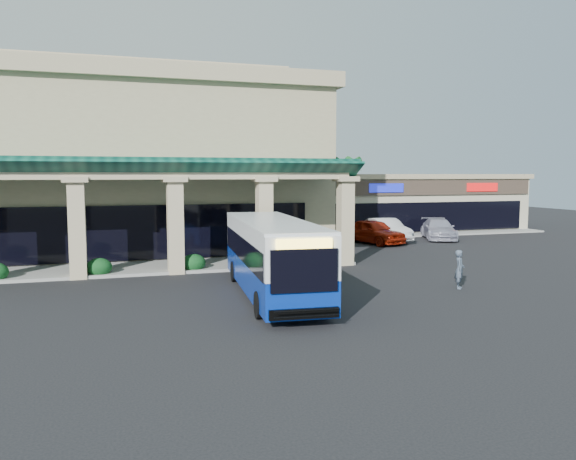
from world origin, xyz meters
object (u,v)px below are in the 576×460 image
object	(u,v)px
transit_bus	(272,258)
pedestrian	(460,269)
car_red	(438,229)
car_white	(386,230)
car_silver	(374,231)

from	to	relation	value
transit_bus	pedestrian	bearing A→B (deg)	-3.02
transit_bus	car_red	bearing A→B (deg)	46.20
transit_bus	car_white	xyz separation A→B (m)	(13.03, 15.25, -0.68)
transit_bus	car_white	distance (m)	20.07
pedestrian	car_white	distance (m)	17.14
car_silver	car_red	size ratio (longest dim) A/B	0.96
transit_bus	car_white	bearing A→B (deg)	54.56
car_white	car_red	xyz separation A→B (m)	(4.38, -0.04, -0.07)
pedestrian	car_white	bearing A→B (deg)	18.06
transit_bus	pedestrian	world-z (taller)	transit_bus
transit_bus	pedestrian	distance (m)	8.10
transit_bus	car_silver	world-z (taller)	transit_bus
car_silver	car_red	xyz separation A→B (m)	(5.86, 1.01, -0.10)
pedestrian	car_white	xyz separation A→B (m)	(5.04, 16.38, 0.01)
car_white	car_red	world-z (taller)	car_white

